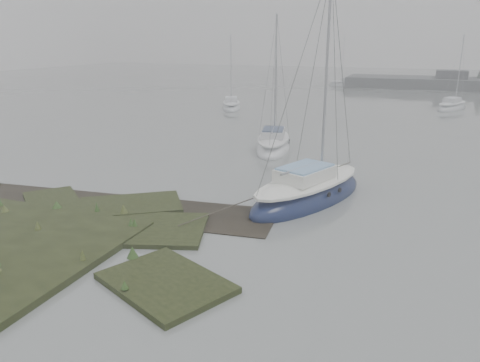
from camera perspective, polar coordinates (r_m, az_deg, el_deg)
name	(u,v)px	position (r m, az deg, el deg)	size (l,w,h in m)	color
ground	(338,119)	(41.57, 11.89, 7.46)	(160.00, 160.00, 0.00)	slate
sailboat_main	(308,193)	(19.93, 8.29, -1.50)	(4.80, 7.50, 10.07)	#121B3E
sailboat_white	(273,145)	(29.13, 4.07, 4.40)	(3.32, 6.40, 8.62)	silver
sailboat_far_a	(231,106)	(46.69, -1.07, 9.11)	(3.64, 5.61, 7.54)	silver
sailboat_far_b	(452,107)	(50.57, 24.43, 8.22)	(3.74, 5.61, 7.55)	silver
sailboat_far_c	(346,85)	(71.30, 12.82, 11.38)	(5.61, 2.88, 7.56)	#A7ADB1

